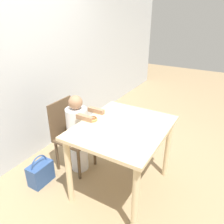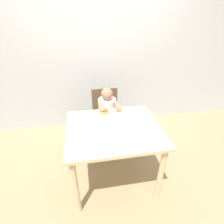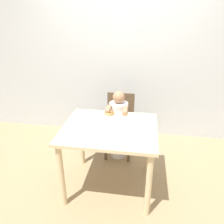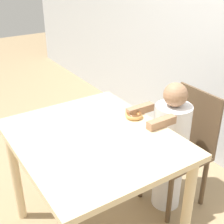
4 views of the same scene
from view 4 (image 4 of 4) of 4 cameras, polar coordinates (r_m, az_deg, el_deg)
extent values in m
cube|color=beige|center=(1.78, -3.52, -4.89)|extent=(0.99, 0.84, 0.03)
cylinder|color=beige|center=(2.23, -17.20, -10.91)|extent=(0.06, 0.06, 0.74)
cylinder|color=beige|center=(2.46, -1.08, -5.73)|extent=(0.06, 0.06, 0.74)
cylinder|color=beige|center=(1.93, 13.50, -17.31)|extent=(0.06, 0.06, 0.74)
cube|color=brown|center=(2.29, 11.36, -7.73)|extent=(0.38, 0.40, 0.03)
cube|color=brown|center=(2.30, 15.37, -1.29)|extent=(0.38, 0.02, 0.44)
cylinder|color=brown|center=(2.41, 5.33, -11.47)|extent=(0.04, 0.04, 0.40)
cylinder|color=brown|center=(2.24, 10.47, -15.52)|extent=(0.04, 0.04, 0.40)
cylinder|color=brown|center=(2.60, 11.27, -8.78)|extent=(0.04, 0.04, 0.40)
cylinder|color=brown|center=(2.44, 16.44, -12.21)|extent=(0.04, 0.04, 0.40)
cylinder|color=white|center=(2.38, 10.03, -12.11)|extent=(0.21, 0.21, 0.43)
cylinder|color=white|center=(2.15, 10.88, -3.59)|extent=(0.24, 0.24, 0.39)
sphere|color=#997051|center=(2.03, 11.54, 3.12)|extent=(0.16, 0.16, 0.16)
cube|color=#997051|center=(2.01, 5.15, 0.47)|extent=(0.05, 0.20, 0.05)
cube|color=#997051|center=(1.87, 9.03, -1.89)|extent=(0.05, 0.20, 0.05)
torus|color=tan|center=(1.96, 4.05, -0.65)|extent=(0.11, 0.11, 0.03)
torus|color=brown|center=(1.95, 4.06, -0.37)|extent=(0.09, 0.09, 0.02)
cube|color=white|center=(1.78, -1.37, -4.01)|extent=(0.33, 0.33, 0.00)
cube|color=#2D4C84|center=(2.81, 7.43, -7.35)|extent=(0.28, 0.16, 0.25)
torus|color=#2D4C84|center=(2.74, 7.59, -5.17)|extent=(0.22, 0.02, 0.22)
camera|label=1|loc=(3.01, -39.50, 23.72)|focal=35.00mm
camera|label=2|loc=(1.77, -63.41, 18.88)|focal=28.00mm
camera|label=3|loc=(1.62, -88.59, 7.57)|focal=35.00mm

